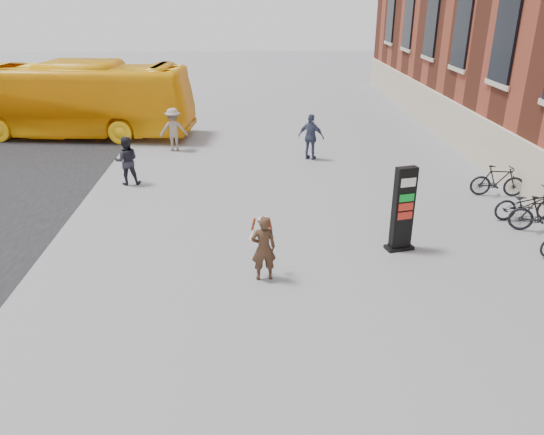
{
  "coord_description": "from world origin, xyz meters",
  "views": [
    {
      "loc": [
        0.44,
        -11.13,
        6.33
      ],
      "look_at": [
        0.97,
        0.86,
        1.15
      ],
      "focal_mm": 35.0,
      "sensor_mm": 36.0,
      "label": 1
    }
  ],
  "objects_px": {
    "info_pylon": "(403,209)",
    "bus": "(58,99)",
    "pedestrian_a": "(127,161)",
    "pedestrian_c": "(311,137)",
    "bike_7": "(498,181)",
    "woman": "(263,247)",
    "pedestrian_b": "(174,129)",
    "bike_5": "(543,215)",
    "bike_6": "(527,204)"
  },
  "relations": [
    {
      "from": "woman",
      "to": "pedestrian_a",
      "type": "relative_size",
      "value": 0.94
    },
    {
      "from": "bike_5",
      "to": "bike_6",
      "type": "bearing_deg",
      "value": 18.47
    },
    {
      "from": "bus",
      "to": "bike_6",
      "type": "relative_size",
      "value": 6.34
    },
    {
      "from": "bus",
      "to": "pedestrian_a",
      "type": "distance_m",
      "value": 8.3
    },
    {
      "from": "bus",
      "to": "bike_7",
      "type": "distance_m",
      "value": 19.01
    },
    {
      "from": "bus",
      "to": "pedestrian_a",
      "type": "bearing_deg",
      "value": -140.91
    },
    {
      "from": "pedestrian_a",
      "to": "bike_7",
      "type": "distance_m",
      "value": 12.55
    },
    {
      "from": "bike_7",
      "to": "pedestrian_a",
      "type": "bearing_deg",
      "value": 90.49
    },
    {
      "from": "pedestrian_a",
      "to": "bike_5",
      "type": "xyz_separation_m",
      "value": [
        12.43,
        -4.61,
        -0.32
      ]
    },
    {
      "from": "info_pylon",
      "to": "pedestrian_b",
      "type": "bearing_deg",
      "value": 112.48
    },
    {
      "from": "bike_6",
      "to": "info_pylon",
      "type": "bearing_deg",
      "value": 112.15
    },
    {
      "from": "info_pylon",
      "to": "bus",
      "type": "xyz_separation_m",
      "value": [
        -12.63,
        12.42,
        0.56
      ]
    },
    {
      "from": "pedestrian_a",
      "to": "pedestrian_b",
      "type": "bearing_deg",
      "value": -113.8
    },
    {
      "from": "bike_7",
      "to": "woman",
      "type": "bearing_deg",
      "value": 131.5
    },
    {
      "from": "woman",
      "to": "bus",
      "type": "bearing_deg",
      "value": -65.14
    },
    {
      "from": "bike_6",
      "to": "bike_7",
      "type": "bearing_deg",
      "value": -0.16
    },
    {
      "from": "info_pylon",
      "to": "pedestrian_a",
      "type": "height_order",
      "value": "info_pylon"
    },
    {
      "from": "info_pylon",
      "to": "bike_7",
      "type": "height_order",
      "value": "info_pylon"
    },
    {
      "from": "pedestrian_b",
      "to": "bike_6",
      "type": "xyz_separation_m",
      "value": [
        11.34,
        -7.97,
        -0.39
      ]
    },
    {
      "from": "bus",
      "to": "bike_6",
      "type": "bearing_deg",
      "value": -115.82
    },
    {
      "from": "info_pylon",
      "to": "woman",
      "type": "distance_m",
      "value": 3.9
    },
    {
      "from": "pedestrian_a",
      "to": "pedestrian_c",
      "type": "relative_size",
      "value": 0.93
    },
    {
      "from": "pedestrian_b",
      "to": "pedestrian_c",
      "type": "relative_size",
      "value": 0.98
    },
    {
      "from": "pedestrian_b",
      "to": "bike_5",
      "type": "distance_m",
      "value": 14.4
    },
    {
      "from": "bus",
      "to": "pedestrian_c",
      "type": "distance_m",
      "value": 12.0
    },
    {
      "from": "pedestrian_b",
      "to": "bike_7",
      "type": "height_order",
      "value": "pedestrian_b"
    },
    {
      "from": "pedestrian_c",
      "to": "bike_5",
      "type": "xyz_separation_m",
      "value": [
        5.69,
        -7.29,
        -0.38
      ]
    },
    {
      "from": "pedestrian_a",
      "to": "bus",
      "type": "bearing_deg",
      "value": -66.86
    },
    {
      "from": "pedestrian_b",
      "to": "bike_5",
      "type": "relative_size",
      "value": 1.02
    },
    {
      "from": "bus",
      "to": "bike_7",
      "type": "height_order",
      "value": "bus"
    },
    {
      "from": "info_pylon",
      "to": "pedestrian_a",
      "type": "distance_m",
      "value": 9.84
    },
    {
      "from": "pedestrian_b",
      "to": "bike_7",
      "type": "distance_m",
      "value": 12.83
    },
    {
      "from": "pedestrian_a",
      "to": "pedestrian_b",
      "type": "xyz_separation_m",
      "value": [
        1.09,
        4.25,
        0.04
      ]
    },
    {
      "from": "woman",
      "to": "bike_6",
      "type": "distance_m",
      "value": 8.48
    },
    {
      "from": "info_pylon",
      "to": "bike_5",
      "type": "relative_size",
      "value": 1.28
    },
    {
      "from": "pedestrian_c",
      "to": "bike_6",
      "type": "xyz_separation_m",
      "value": [
        5.69,
        -6.4,
        -0.41
      ]
    },
    {
      "from": "pedestrian_c",
      "to": "bike_7",
      "type": "distance_m",
      "value": 7.21
    },
    {
      "from": "woman",
      "to": "bike_7",
      "type": "bearing_deg",
      "value": -155.12
    },
    {
      "from": "bus",
      "to": "bike_5",
      "type": "height_order",
      "value": "bus"
    },
    {
      "from": "woman",
      "to": "bike_5",
      "type": "xyz_separation_m",
      "value": [
        7.87,
        2.25,
        -0.29
      ]
    },
    {
      "from": "pedestrian_a",
      "to": "pedestrian_c",
      "type": "bearing_deg",
      "value": -167.76
    },
    {
      "from": "info_pylon",
      "to": "bike_7",
      "type": "bearing_deg",
      "value": 27.68
    },
    {
      "from": "pedestrian_a",
      "to": "bike_5",
      "type": "distance_m",
      "value": 13.26
    },
    {
      "from": "woman",
      "to": "pedestrian_c",
      "type": "bearing_deg",
      "value": -111.11
    },
    {
      "from": "woman",
      "to": "bike_7",
      "type": "xyz_separation_m",
      "value": [
        7.87,
        5.13,
        -0.3
      ]
    },
    {
      "from": "bike_5",
      "to": "bus",
      "type": "bearing_deg",
      "value": 74.05
    },
    {
      "from": "pedestrian_c",
      "to": "bike_7",
      "type": "relative_size",
      "value": 1.05
    },
    {
      "from": "pedestrian_c",
      "to": "bike_5",
      "type": "bearing_deg",
      "value": 153.97
    },
    {
      "from": "bus",
      "to": "bike_6",
      "type": "xyz_separation_m",
      "value": [
        16.88,
        -10.67,
        -1.19
      ]
    },
    {
      "from": "bus",
      "to": "pedestrian_b",
      "type": "distance_m",
      "value": 6.21
    }
  ]
}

